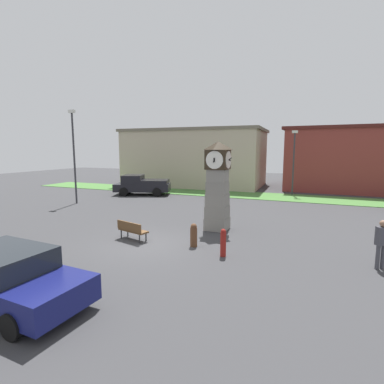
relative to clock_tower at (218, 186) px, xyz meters
The scene contains 12 objects.
ground_plane 4.88m from the clock_tower, 122.35° to the right, with size 87.70×87.70×0.00m, color #38383A.
clock_tower is the anchor object (origin of this frame).
bollard_near_tower 4.43m from the clock_tower, 68.79° to the right, with size 0.23×0.23×1.13m.
bollard_mid_row 3.60m from the clock_tower, 91.38° to the right, with size 0.31×0.31×1.04m.
car_by_building 10.18m from the clock_tower, 106.08° to the right, with size 4.54×2.29×1.56m.
pickup_truck 13.76m from the clock_tower, 138.65° to the left, with size 5.49×3.71×1.85m.
bench 4.93m from the clock_tower, 132.62° to the right, with size 1.68×0.93×0.90m.
pedestrian_crossing_lot 7.68m from the clock_tower, 22.29° to the right, with size 0.47×0.41×1.78m.
street_lamp_near_road 13.14m from the clock_tower, 166.07° to the left, with size 0.50×0.24×7.20m.
street_lamp_far_side 14.56m from the clock_tower, 79.08° to the left, with size 0.50×0.24×5.93m.
warehouse_blue_far 20.39m from the clock_tower, 115.01° to the left, with size 16.22×9.89×6.50m.
grass_verge_far 12.75m from the clock_tower, 83.33° to the left, with size 52.62×4.33×0.04m, color #477A38.
Camera 1 is at (7.03, -11.23, 4.24)m, focal length 28.00 mm.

